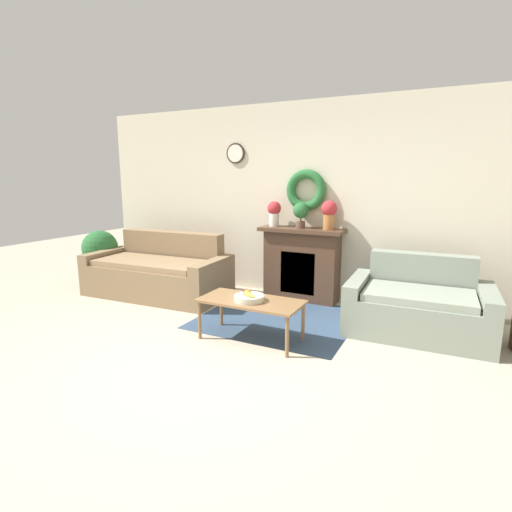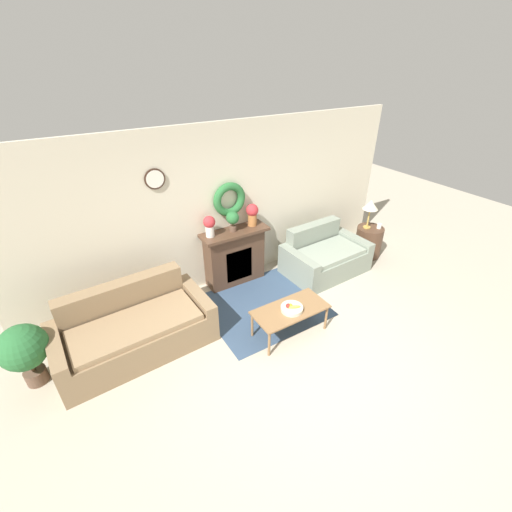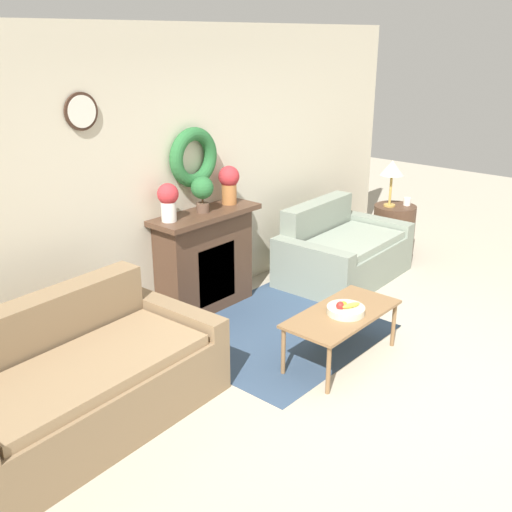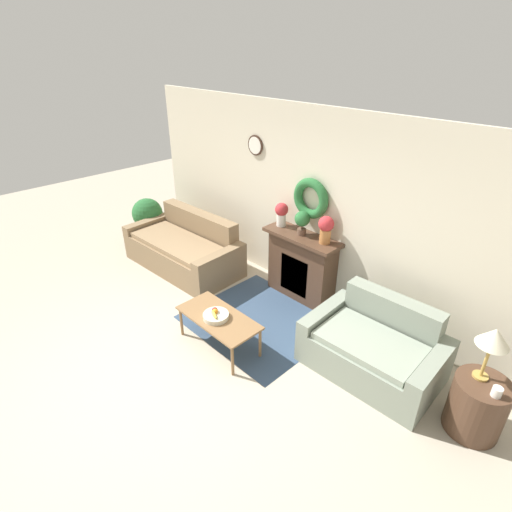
# 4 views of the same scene
# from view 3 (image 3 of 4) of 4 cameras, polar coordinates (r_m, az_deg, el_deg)

# --- Properties ---
(ground_plane) EXTENTS (16.00, 16.00, 0.00)m
(ground_plane) POSITION_cam_3_polar(r_m,az_deg,el_deg) (4.84, 15.39, -12.82)
(ground_plane) COLOR #ADA38E
(floor_rug) EXTENTS (1.80, 1.62, 0.01)m
(floor_rug) POSITION_cam_3_polar(r_m,az_deg,el_deg) (5.58, 1.83, -7.31)
(floor_rug) COLOR #334760
(floor_rug) RESTS_ON ground_plane
(wall_back) EXTENTS (6.80, 0.19, 2.70)m
(wall_back) POSITION_cam_3_polar(r_m,az_deg,el_deg) (5.76, -6.90, 7.84)
(wall_back) COLOR beige
(wall_back) RESTS_ON ground_plane
(fireplace) EXTENTS (1.16, 0.41, 1.01)m
(fireplace) POSITION_cam_3_polar(r_m,az_deg,el_deg) (5.89, -4.87, -0.40)
(fireplace) COLOR #4C3323
(fireplace) RESTS_ON ground_plane
(couch_left) EXTENTS (2.07, 1.09, 0.88)m
(couch_left) POSITION_cam_3_polar(r_m,az_deg,el_deg) (4.41, -16.76, -11.67)
(couch_left) COLOR #846B4C
(couch_left) RESTS_ON ground_plane
(loveseat_right) EXTENTS (1.52, 1.01, 0.83)m
(loveseat_right) POSITION_cam_3_polar(r_m,az_deg,el_deg) (6.78, 8.12, 0.35)
(loveseat_right) COLOR gray
(loveseat_right) RESTS_ON ground_plane
(coffee_table) EXTENTS (1.08, 0.52, 0.44)m
(coffee_table) POSITION_cam_3_polar(r_m,az_deg,el_deg) (5.03, 8.19, -5.75)
(coffee_table) COLOR olive
(coffee_table) RESTS_ON ground_plane
(fruit_bowl) EXTENTS (0.31, 0.31, 0.12)m
(fruit_bowl) POSITION_cam_3_polar(r_m,az_deg,el_deg) (4.98, 8.53, -5.07)
(fruit_bowl) COLOR beige
(fruit_bowl) RESTS_ON coffee_table
(side_table_by_loveseat) EXTENTS (0.52, 0.52, 0.60)m
(side_table_by_loveseat) POSITION_cam_3_polar(r_m,az_deg,el_deg) (7.69, 12.97, 2.51)
(side_table_by_loveseat) COLOR #4C3323
(side_table_by_loveseat) RESTS_ON ground_plane
(table_lamp) EXTENTS (0.29, 0.29, 0.57)m
(table_lamp) POSITION_cam_3_polar(r_m,az_deg,el_deg) (7.47, 12.85, 8.05)
(table_lamp) COLOR #B28E42
(table_lamp) RESTS_ON side_table_by_loveseat
(mug) EXTENTS (0.09, 0.09, 0.10)m
(mug) POSITION_cam_3_polar(r_m,az_deg,el_deg) (7.65, 14.19, 5.06)
(mug) COLOR silver
(mug) RESTS_ON side_table_by_loveseat
(vase_on_mantel_left) EXTENTS (0.19, 0.19, 0.35)m
(vase_on_mantel_left) POSITION_cam_3_polar(r_m,az_deg,el_deg) (5.41, -8.36, 5.33)
(vase_on_mantel_left) COLOR silver
(vase_on_mantel_left) RESTS_ON fireplace
(vase_on_mantel_right) EXTENTS (0.21, 0.21, 0.38)m
(vase_on_mantel_right) POSITION_cam_3_polar(r_m,az_deg,el_deg) (5.93, -2.59, 7.04)
(vase_on_mantel_right) COLOR #AD6B38
(vase_on_mantel_right) RESTS_ON fireplace
(potted_plant_on_mantel) EXTENTS (0.21, 0.21, 0.35)m
(potted_plant_on_mantel) POSITION_cam_3_polar(r_m,az_deg,el_deg) (5.65, -5.14, 6.28)
(potted_plant_on_mantel) COLOR brown
(potted_plant_on_mantel) RESTS_ON fireplace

